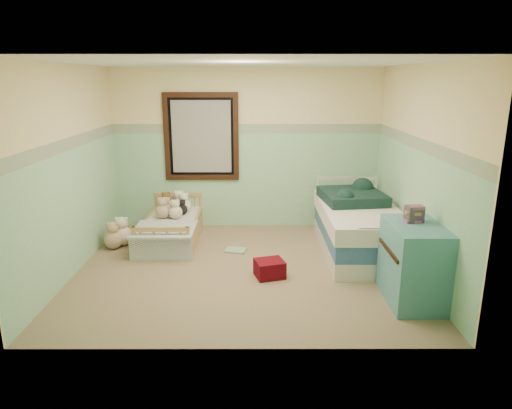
{
  "coord_description": "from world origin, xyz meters",
  "views": [
    {
      "loc": [
        0.14,
        -5.4,
        2.32
      ],
      "look_at": [
        0.15,
        0.35,
        0.75
      ],
      "focal_mm": 32.18,
      "sensor_mm": 36.0,
      "label": 1
    }
  ],
  "objects_px": {
    "toddler_bed_frame": "(171,234)",
    "red_pillow": "(270,269)",
    "plush_floor_cream": "(122,236)",
    "dresser": "(413,263)",
    "plush_floor_tan": "(113,240)",
    "floor_book": "(236,250)",
    "twin_bed_frame": "(358,245)"
  },
  "relations": [
    {
      "from": "floor_book",
      "to": "red_pillow",
      "type": "bearing_deg",
      "value": -49.39
    },
    {
      "from": "plush_floor_tan",
      "to": "floor_book",
      "type": "bearing_deg",
      "value": -3.66
    },
    {
      "from": "red_pillow",
      "to": "floor_book",
      "type": "relative_size",
      "value": 1.2
    },
    {
      "from": "twin_bed_frame",
      "to": "red_pillow",
      "type": "distance_m",
      "value": 1.47
    },
    {
      "from": "dresser",
      "to": "plush_floor_cream",
      "type": "bearing_deg",
      "value": 154.5
    },
    {
      "from": "toddler_bed_frame",
      "to": "dresser",
      "type": "bearing_deg",
      "value": -33.13
    },
    {
      "from": "twin_bed_frame",
      "to": "floor_book",
      "type": "xyz_separation_m",
      "value": [
        -1.68,
        0.06,
        -0.1
      ]
    },
    {
      "from": "plush_floor_cream",
      "to": "twin_bed_frame",
      "type": "bearing_deg",
      "value": -5.44
    },
    {
      "from": "red_pillow",
      "to": "plush_floor_tan",
      "type": "bearing_deg",
      "value": 156.13
    },
    {
      "from": "red_pillow",
      "to": "toddler_bed_frame",
      "type": "bearing_deg",
      "value": 137.5
    },
    {
      "from": "plush_floor_cream",
      "to": "floor_book",
      "type": "height_order",
      "value": "plush_floor_cream"
    },
    {
      "from": "twin_bed_frame",
      "to": "floor_book",
      "type": "height_order",
      "value": "twin_bed_frame"
    },
    {
      "from": "plush_floor_cream",
      "to": "floor_book",
      "type": "distance_m",
      "value": 1.67
    },
    {
      "from": "plush_floor_tan",
      "to": "floor_book",
      "type": "height_order",
      "value": "plush_floor_tan"
    },
    {
      "from": "twin_bed_frame",
      "to": "floor_book",
      "type": "bearing_deg",
      "value": 177.84
    },
    {
      "from": "red_pillow",
      "to": "floor_book",
      "type": "xyz_separation_m",
      "value": [
        -0.45,
        0.85,
        -0.09
      ]
    },
    {
      "from": "plush_floor_cream",
      "to": "floor_book",
      "type": "relative_size",
      "value": 1.03
    },
    {
      "from": "plush_floor_cream",
      "to": "dresser",
      "type": "bearing_deg",
      "value": -25.5
    },
    {
      "from": "plush_floor_cream",
      "to": "dresser",
      "type": "distance_m",
      "value": 4.0
    },
    {
      "from": "plush_floor_cream",
      "to": "twin_bed_frame",
      "type": "distance_m",
      "value": 3.34
    },
    {
      "from": "plush_floor_cream",
      "to": "twin_bed_frame",
      "type": "height_order",
      "value": "plush_floor_cream"
    },
    {
      "from": "toddler_bed_frame",
      "to": "red_pillow",
      "type": "bearing_deg",
      "value": -42.5
    },
    {
      "from": "red_pillow",
      "to": "floor_book",
      "type": "bearing_deg",
      "value": 117.7
    },
    {
      "from": "toddler_bed_frame",
      "to": "floor_book",
      "type": "relative_size",
      "value": 5.52
    },
    {
      "from": "twin_bed_frame",
      "to": "toddler_bed_frame",
      "type": "bearing_deg",
      "value": 169.1
    },
    {
      "from": "twin_bed_frame",
      "to": "red_pillow",
      "type": "relative_size",
      "value": 5.7
    },
    {
      "from": "toddler_bed_frame",
      "to": "plush_floor_cream",
      "type": "bearing_deg",
      "value": -163.75
    },
    {
      "from": "plush_floor_tan",
      "to": "red_pillow",
      "type": "relative_size",
      "value": 0.79
    },
    {
      "from": "plush_floor_cream",
      "to": "plush_floor_tan",
      "type": "distance_m",
      "value": 0.17
    },
    {
      "from": "twin_bed_frame",
      "to": "floor_book",
      "type": "distance_m",
      "value": 1.69
    },
    {
      "from": "dresser",
      "to": "twin_bed_frame",
      "type": "bearing_deg",
      "value": 101.02
    },
    {
      "from": "twin_bed_frame",
      "to": "plush_floor_cream",
      "type": "bearing_deg",
      "value": 174.56
    }
  ]
}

